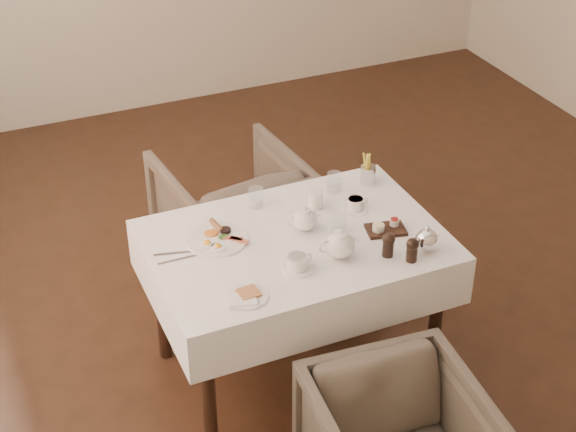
{
  "coord_description": "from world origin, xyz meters",
  "views": [
    {
      "loc": [
        -2.04,
        -3.48,
        2.92
      ],
      "look_at": [
        -0.74,
        -0.5,
        0.82
      ],
      "focal_mm": 55.0,
      "sensor_mm": 36.0,
      "label": 1
    }
  ],
  "objects_px": {
    "table": "(295,261)",
    "armchair_far": "(232,213)",
    "teapot_centre": "(304,218)",
    "breakfast_plate": "(217,238)"
  },
  "relations": [
    {
      "from": "table",
      "to": "breakfast_plate",
      "type": "bearing_deg",
      "value": 157.4
    },
    {
      "from": "table",
      "to": "armchair_far",
      "type": "distance_m",
      "value": 0.98
    },
    {
      "from": "teapot_centre",
      "to": "table",
      "type": "bearing_deg",
      "value": -135.53
    },
    {
      "from": "breakfast_plate",
      "to": "teapot_centre",
      "type": "bearing_deg",
      "value": 3.55
    },
    {
      "from": "table",
      "to": "teapot_centre",
      "type": "xyz_separation_m",
      "value": [
        0.06,
        0.05,
        0.18
      ]
    },
    {
      "from": "armchair_far",
      "to": "breakfast_plate",
      "type": "relative_size",
      "value": 2.72
    },
    {
      "from": "breakfast_plate",
      "to": "teapot_centre",
      "type": "relative_size",
      "value": 1.75
    },
    {
      "from": "teapot_centre",
      "to": "armchair_far",
      "type": "bearing_deg",
      "value": 98.44
    },
    {
      "from": "armchair_far",
      "to": "teapot_centre",
      "type": "height_order",
      "value": "teapot_centre"
    },
    {
      "from": "armchair_far",
      "to": "breakfast_plate",
      "type": "bearing_deg",
      "value": 60.75
    }
  ]
}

